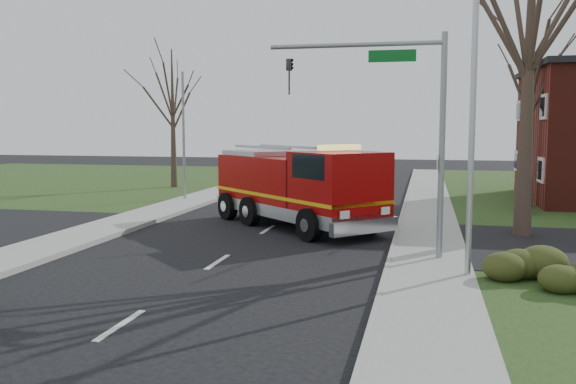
# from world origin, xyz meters

# --- Properties ---
(ground) EXTENTS (120.00, 120.00, 0.00)m
(ground) POSITION_xyz_m (0.00, 0.00, 0.00)
(ground) COLOR black
(ground) RESTS_ON ground
(sidewalk_right) EXTENTS (2.40, 80.00, 0.15)m
(sidewalk_right) POSITION_xyz_m (6.20, 0.00, 0.07)
(sidewalk_right) COLOR gray
(sidewalk_right) RESTS_ON ground
(sidewalk_left) EXTENTS (2.40, 80.00, 0.15)m
(sidewalk_left) POSITION_xyz_m (-6.20, 0.00, 0.07)
(sidewalk_left) COLOR gray
(sidewalk_left) RESTS_ON ground
(health_center_sign) EXTENTS (0.12, 2.00, 1.40)m
(health_center_sign) POSITION_xyz_m (10.50, 12.50, 0.88)
(health_center_sign) COLOR #4D1217
(health_center_sign) RESTS_ON ground
(hedge_corner) EXTENTS (2.80, 2.00, 0.90)m
(hedge_corner) POSITION_xyz_m (9.00, -1.00, 0.58)
(hedge_corner) COLOR #293513
(hedge_corner) RESTS_ON lawn_right
(bare_tree_near) EXTENTS (6.00, 6.00, 12.00)m
(bare_tree_near) POSITION_xyz_m (9.50, 6.00, 7.41)
(bare_tree_near) COLOR #3E2F24
(bare_tree_near) RESTS_ON ground
(bare_tree_far) EXTENTS (5.25, 5.25, 10.50)m
(bare_tree_far) POSITION_xyz_m (11.00, 15.00, 6.49)
(bare_tree_far) COLOR #3E2F24
(bare_tree_far) RESTS_ON ground
(bare_tree_left) EXTENTS (4.50, 4.50, 9.00)m
(bare_tree_left) POSITION_xyz_m (-10.00, 20.00, 5.56)
(bare_tree_left) COLOR #3E2F24
(bare_tree_left) RESTS_ON ground
(traffic_signal_mast) EXTENTS (5.29, 0.18, 6.80)m
(traffic_signal_mast) POSITION_xyz_m (5.21, 1.50, 4.71)
(traffic_signal_mast) COLOR gray
(traffic_signal_mast) RESTS_ON ground
(streetlight_pole) EXTENTS (1.48, 0.16, 8.40)m
(streetlight_pole) POSITION_xyz_m (7.14, -0.50, 4.55)
(streetlight_pole) COLOR #B7BABF
(streetlight_pole) RESTS_ON ground
(utility_pole_far) EXTENTS (0.14, 0.14, 7.00)m
(utility_pole_far) POSITION_xyz_m (-6.80, 14.00, 3.50)
(utility_pole_far) COLOR gray
(utility_pole_far) RESTS_ON ground
(fire_engine) EXTENTS (8.08, 7.93, 3.41)m
(fire_engine) POSITION_xyz_m (1.05, 6.84, 1.54)
(fire_engine) COLOR #980707
(fire_engine) RESTS_ON ground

